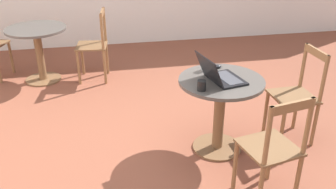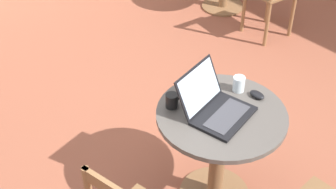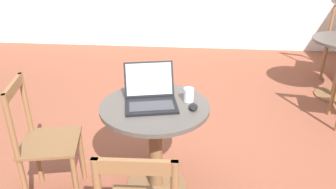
{
  "view_description": "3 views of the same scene",
  "coord_description": "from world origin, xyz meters",
  "px_view_note": "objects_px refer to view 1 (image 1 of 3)",
  "views": [
    {
      "loc": [
        -2.98,
        0.58,
        2.06
      ],
      "look_at": [
        0.05,
        0.0,
        0.53
      ],
      "focal_mm": 40.0,
      "sensor_mm": 36.0,
      "label": 1
    },
    {
      "loc": [
        -1.69,
        -1.78,
        2.47
      ],
      "look_at": [
        -0.2,
        -0.07,
        0.68
      ],
      "focal_mm": 50.0,
      "sensor_mm": 36.0,
      "label": 2
    },
    {
      "loc": [
        0.16,
        -2.43,
        1.76
      ],
      "look_at": [
        -0.06,
        -0.04,
        0.61
      ],
      "focal_mm": 35.0,
      "sensor_mm": 36.0,
      "label": 3
    }
  ],
  "objects_px": {
    "cafe_table_near": "(220,100)",
    "chair_near_front": "(297,96)",
    "chair_near_left": "(273,151)",
    "mug": "(202,85)",
    "chair_mid_front": "(95,46)",
    "mouse": "(216,66)",
    "laptop": "(221,76)",
    "cafe_table_mid": "(38,43)",
    "drinking_glass": "(205,65)"
  },
  "relations": [
    {
      "from": "cafe_table_near",
      "to": "chair_near_front",
      "type": "relative_size",
      "value": 0.82
    },
    {
      "from": "chair_near_left",
      "to": "mug",
      "type": "relative_size",
      "value": 8.45
    },
    {
      "from": "chair_near_front",
      "to": "chair_mid_front",
      "type": "distance_m",
      "value": 2.64
    },
    {
      "from": "mouse",
      "to": "laptop",
      "type": "bearing_deg",
      "value": 169.02
    },
    {
      "from": "cafe_table_mid",
      "to": "laptop",
      "type": "height_order",
      "value": "laptop"
    },
    {
      "from": "chair_near_left",
      "to": "laptop",
      "type": "distance_m",
      "value": 0.81
    },
    {
      "from": "cafe_table_near",
      "to": "chair_near_front",
      "type": "bearing_deg",
      "value": -87.82
    },
    {
      "from": "cafe_table_mid",
      "to": "chair_near_left",
      "type": "bearing_deg",
      "value": -144.33
    },
    {
      "from": "chair_mid_front",
      "to": "drinking_glass",
      "type": "height_order",
      "value": "chair_mid_front"
    },
    {
      "from": "drinking_glass",
      "to": "chair_near_front",
      "type": "bearing_deg",
      "value": -103.11
    },
    {
      "from": "cafe_table_mid",
      "to": "mug",
      "type": "relative_size",
      "value": 6.92
    },
    {
      "from": "chair_near_left",
      "to": "drinking_glass",
      "type": "distance_m",
      "value": 1.06
    },
    {
      "from": "chair_near_front",
      "to": "mug",
      "type": "height_order",
      "value": "chair_near_front"
    },
    {
      "from": "chair_near_left",
      "to": "mouse",
      "type": "relative_size",
      "value": 9.29
    },
    {
      "from": "cafe_table_mid",
      "to": "mouse",
      "type": "distance_m",
      "value": 2.53
    },
    {
      "from": "laptop",
      "to": "mouse",
      "type": "bearing_deg",
      "value": -10.98
    },
    {
      "from": "cafe_table_mid",
      "to": "mouse",
      "type": "height_order",
      "value": "mouse"
    },
    {
      "from": "chair_near_left",
      "to": "mouse",
      "type": "height_order",
      "value": "chair_near_left"
    },
    {
      "from": "chair_near_left",
      "to": "chair_mid_front",
      "type": "height_order",
      "value": "same"
    },
    {
      "from": "chair_mid_front",
      "to": "mouse",
      "type": "relative_size",
      "value": 9.29
    },
    {
      "from": "mug",
      "to": "chair_near_left",
      "type": "bearing_deg",
      "value": -146.11
    },
    {
      "from": "laptop",
      "to": "cafe_table_near",
      "type": "bearing_deg",
      "value": -35.63
    },
    {
      "from": "chair_near_front",
      "to": "chair_near_left",
      "type": "bearing_deg",
      "value": 142.07
    },
    {
      "from": "mouse",
      "to": "cafe_table_mid",
      "type": "bearing_deg",
      "value": 47.05
    },
    {
      "from": "chair_near_front",
      "to": "mouse",
      "type": "xyz_separation_m",
      "value": [
        0.24,
        0.74,
        0.27
      ]
    },
    {
      "from": "mouse",
      "to": "chair_near_left",
      "type": "bearing_deg",
      "value": -173.05
    },
    {
      "from": "laptop",
      "to": "drinking_glass",
      "type": "xyz_separation_m",
      "value": [
        0.26,
        0.06,
        -0.0
      ]
    },
    {
      "from": "cafe_table_mid",
      "to": "laptop",
      "type": "relative_size",
      "value": 1.81
    },
    {
      "from": "chair_near_front",
      "to": "mug",
      "type": "xyz_separation_m",
      "value": [
        -0.21,
        1.01,
        0.3
      ]
    },
    {
      "from": "chair_mid_front",
      "to": "mug",
      "type": "bearing_deg",
      "value": -157.46
    },
    {
      "from": "cafe_table_near",
      "to": "mug",
      "type": "relative_size",
      "value": 6.92
    },
    {
      "from": "laptop",
      "to": "chair_near_left",
      "type": "bearing_deg",
      "value": -165.94
    },
    {
      "from": "mouse",
      "to": "drinking_glass",
      "type": "xyz_separation_m",
      "value": [
        -0.04,
        0.12,
        0.03
      ]
    },
    {
      "from": "chair_near_front",
      "to": "chair_near_left",
      "type": "height_order",
      "value": "same"
    },
    {
      "from": "mug",
      "to": "drinking_glass",
      "type": "distance_m",
      "value": 0.43
    },
    {
      "from": "laptop",
      "to": "drinking_glass",
      "type": "relative_size",
      "value": 4.36
    },
    {
      "from": "chair_near_left",
      "to": "laptop",
      "type": "height_order",
      "value": "laptop"
    },
    {
      "from": "chair_near_front",
      "to": "mouse",
      "type": "relative_size",
      "value": 9.29
    },
    {
      "from": "cafe_table_near",
      "to": "chair_near_front",
      "type": "xyz_separation_m",
      "value": [
        0.03,
        -0.78,
        -0.05
      ]
    },
    {
      "from": "laptop",
      "to": "mug",
      "type": "relative_size",
      "value": 3.82
    },
    {
      "from": "chair_mid_front",
      "to": "mug",
      "type": "relative_size",
      "value": 8.45
    },
    {
      "from": "chair_mid_front",
      "to": "mug",
      "type": "distance_m",
      "value": 2.26
    },
    {
      "from": "laptop",
      "to": "mug",
      "type": "distance_m",
      "value": 0.26
    },
    {
      "from": "cafe_table_mid",
      "to": "drinking_glass",
      "type": "bearing_deg",
      "value": -135.43
    },
    {
      "from": "cafe_table_near",
      "to": "chair_mid_front",
      "type": "distance_m",
      "value": 2.18
    },
    {
      "from": "mouse",
      "to": "mug",
      "type": "bearing_deg",
      "value": 148.85
    },
    {
      "from": "mug",
      "to": "mouse",
      "type": "bearing_deg",
      "value": -31.15
    },
    {
      "from": "cafe_table_near",
      "to": "mouse",
      "type": "bearing_deg",
      "value": -7.51
    },
    {
      "from": "chair_mid_front",
      "to": "drinking_glass",
      "type": "xyz_separation_m",
      "value": [
        -1.66,
        -1.01,
        0.3
      ]
    },
    {
      "from": "laptop",
      "to": "chair_mid_front",
      "type": "bearing_deg",
      "value": 29.06
    }
  ]
}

